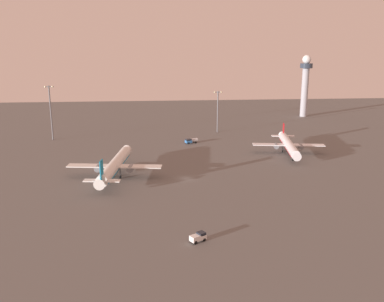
% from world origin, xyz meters
% --- Properties ---
extents(ground_plane, '(416.00, 416.00, 0.00)m').
position_xyz_m(ground_plane, '(0.00, 0.00, 0.00)').
color(ground_plane, '#605E5B').
extents(control_tower, '(8.00, 8.00, 40.07)m').
position_xyz_m(control_tower, '(87.38, 124.08, 23.10)').
color(control_tower, '#A8A8B2').
rests_on(control_tower, ground).
extents(airplane_mid_apron, '(35.20, 45.08, 11.57)m').
position_xyz_m(airplane_mid_apron, '(-26.20, 4.35, 4.37)').
color(airplane_mid_apron, silver).
rests_on(airplane_mid_apron, ground).
extents(airplane_far_stand, '(32.05, 41.03, 10.54)m').
position_xyz_m(airplane_far_stand, '(48.18, 31.42, 3.98)').
color(airplane_far_stand, white).
rests_on(airplane_far_stand, ground).
extents(cargo_loader, '(4.55, 3.86, 2.25)m').
position_xyz_m(cargo_loader, '(-0.67, -50.38, 1.18)').
color(cargo_loader, white).
rests_on(cargo_loader, ground).
extents(fuel_truck, '(6.63, 4.25, 2.35)m').
position_xyz_m(fuel_truck, '(6.36, 54.43, 1.37)').
color(fuel_truck, '#3372BF').
rests_on(fuel_truck, ground).
extents(apron_light_central, '(4.80, 0.90, 27.55)m').
position_xyz_m(apron_light_central, '(-63.14, 67.93, 15.64)').
color(apron_light_central, slate).
rests_on(apron_light_central, ground).
extents(apron_light_west, '(4.80, 0.90, 22.67)m').
position_xyz_m(apron_light_west, '(23.05, 79.14, 13.13)').
color(apron_light_west, slate).
rests_on(apron_light_west, ground).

